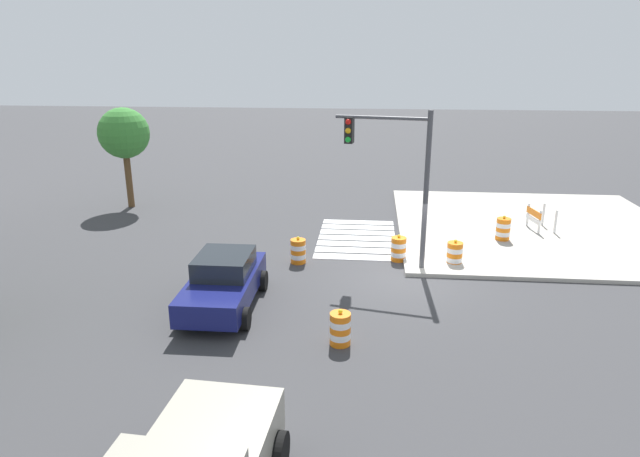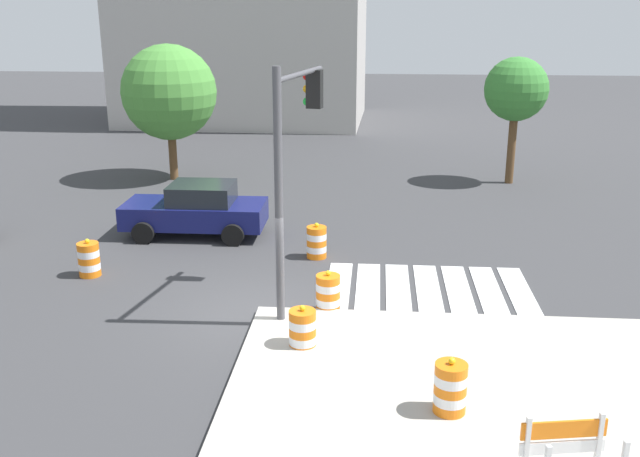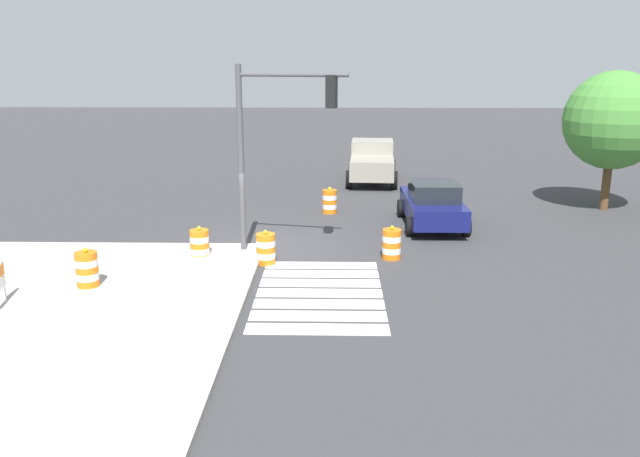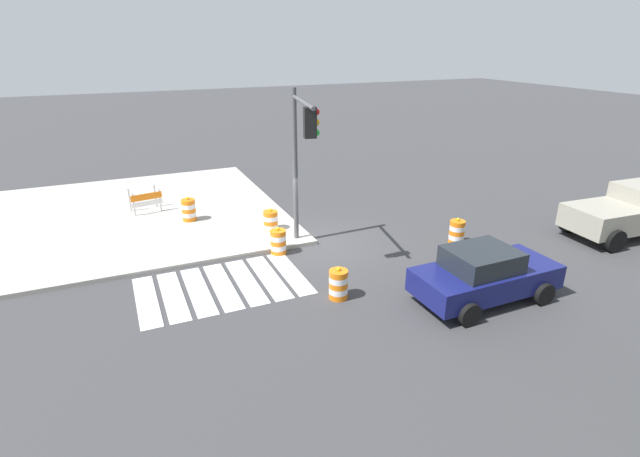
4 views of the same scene
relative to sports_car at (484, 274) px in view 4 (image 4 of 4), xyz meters
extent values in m
plane|color=#38383A|center=(2.83, -5.65, -0.81)|extent=(120.00, 120.00, 0.00)
cube|color=#ADA89E|center=(8.83, -11.65, -0.74)|extent=(12.00, 12.00, 0.15)
cube|color=silver|center=(4.58, -3.85, -0.80)|extent=(0.60, 3.20, 0.02)
cube|color=silver|center=(5.33, -3.85, -0.80)|extent=(0.60, 3.20, 0.02)
cube|color=silver|center=(6.08, -3.85, -0.80)|extent=(0.60, 3.20, 0.02)
cube|color=silver|center=(6.83, -3.85, -0.80)|extent=(0.60, 3.20, 0.02)
cube|color=silver|center=(7.58, -3.85, -0.80)|extent=(0.60, 3.20, 0.02)
cube|color=silver|center=(8.33, -3.85, -0.80)|extent=(0.60, 3.20, 0.02)
cube|color=silver|center=(9.08, -3.85, -0.80)|extent=(0.60, 3.20, 0.02)
cube|color=navy|center=(-0.06, 0.00, -0.13)|extent=(4.31, 1.87, 0.70)
cube|color=#1E2328|center=(0.19, 0.00, 0.52)|extent=(1.91, 1.61, 0.60)
cylinder|color=black|center=(-1.40, -0.96, -0.48)|extent=(0.66, 0.24, 0.66)
cylinder|color=black|center=(-1.42, 0.94, -0.48)|extent=(0.66, 0.24, 0.66)
cylinder|color=black|center=(1.30, -0.94, -0.48)|extent=(0.66, 0.24, 0.66)
cylinder|color=black|center=(1.28, 0.96, -0.48)|extent=(0.66, 0.24, 0.66)
cube|color=gray|center=(-7.24, -1.74, 0.06)|extent=(2.62, 2.15, 0.90)
cylinder|color=black|center=(-10.19, -2.58, -0.39)|extent=(0.86, 0.35, 0.84)
cylinder|color=black|center=(-6.80, -2.79, -0.39)|extent=(0.86, 0.35, 0.84)
cylinder|color=black|center=(-6.67, -0.76, -0.39)|extent=(0.86, 0.35, 0.84)
cylinder|color=orange|center=(4.05, -7.47, -0.72)|extent=(0.56, 0.56, 0.18)
cylinder|color=white|center=(4.05, -7.47, -0.54)|extent=(0.56, 0.56, 0.18)
cylinder|color=orange|center=(4.05, -7.47, -0.36)|extent=(0.56, 0.56, 0.18)
cylinder|color=white|center=(4.05, -7.47, -0.18)|extent=(0.56, 0.56, 0.18)
cylinder|color=orange|center=(4.05, -7.47, 0.00)|extent=(0.56, 0.56, 0.18)
sphere|color=yellow|center=(4.05, -7.47, 0.15)|extent=(0.12, 0.12, 0.12)
cylinder|color=orange|center=(3.85, -1.77, -0.72)|extent=(0.56, 0.56, 0.18)
cylinder|color=white|center=(3.85, -1.77, -0.54)|extent=(0.56, 0.56, 0.18)
cylinder|color=orange|center=(3.85, -1.77, -0.36)|extent=(0.56, 0.56, 0.18)
cylinder|color=white|center=(3.85, -1.77, -0.18)|extent=(0.56, 0.56, 0.18)
cylinder|color=orange|center=(3.85, -1.77, 0.00)|extent=(0.56, 0.56, 0.18)
sphere|color=yellow|center=(3.85, -1.77, 0.15)|extent=(0.12, 0.12, 0.12)
cylinder|color=orange|center=(-1.97, -3.66, -0.72)|extent=(0.56, 0.56, 0.18)
cylinder|color=white|center=(-1.97, -3.66, -0.54)|extent=(0.56, 0.56, 0.18)
cylinder|color=orange|center=(-1.97, -3.66, -0.36)|extent=(0.56, 0.56, 0.18)
cylinder|color=white|center=(-1.97, -3.66, -0.18)|extent=(0.56, 0.56, 0.18)
cylinder|color=orange|center=(-1.97, -3.66, 0.00)|extent=(0.56, 0.56, 0.18)
sphere|color=yellow|center=(-1.97, -3.66, 0.15)|extent=(0.12, 0.12, 0.12)
cylinder|color=orange|center=(4.43, -5.46, -0.72)|extent=(0.56, 0.56, 0.18)
cylinder|color=white|center=(4.43, -5.46, -0.54)|extent=(0.56, 0.56, 0.18)
cylinder|color=orange|center=(4.43, -5.46, -0.36)|extent=(0.56, 0.56, 0.18)
cylinder|color=white|center=(4.43, -5.46, -0.18)|extent=(0.56, 0.56, 0.18)
cylinder|color=orange|center=(4.43, -5.46, 0.00)|extent=(0.56, 0.56, 0.18)
sphere|color=yellow|center=(4.43, -5.46, 0.15)|extent=(0.12, 0.12, 0.12)
cylinder|color=orange|center=(6.81, -9.78, -0.57)|extent=(0.56, 0.56, 0.18)
cylinder|color=white|center=(6.81, -9.78, -0.39)|extent=(0.56, 0.56, 0.18)
cylinder|color=orange|center=(6.81, -9.78, -0.21)|extent=(0.56, 0.56, 0.18)
cylinder|color=white|center=(6.81, -9.78, -0.03)|extent=(0.56, 0.56, 0.18)
cylinder|color=orange|center=(6.81, -9.78, 0.15)|extent=(0.56, 0.56, 0.18)
sphere|color=yellow|center=(6.81, -9.78, 0.30)|extent=(0.12, 0.12, 0.12)
cube|color=silver|center=(7.76, -11.48, -0.16)|extent=(0.08, 0.08, 1.00)
cube|color=silver|center=(7.88, -12.17, -0.16)|extent=(0.08, 0.08, 1.00)
cube|color=silver|center=(8.84, -11.28, -0.16)|extent=(0.08, 0.08, 1.00)
cube|color=silver|center=(8.96, -11.97, -0.16)|extent=(0.08, 0.08, 1.00)
cube|color=orange|center=(8.29, -11.36, 0.09)|extent=(1.29, 0.27, 0.28)
cube|color=white|center=(8.29, -11.36, -0.21)|extent=(1.29, 0.27, 0.20)
cylinder|color=#4C4C51|center=(3.43, -6.25, 2.09)|extent=(0.18, 0.18, 5.50)
cylinder|color=#4C4C51|center=(3.74, -4.68, 4.54)|extent=(0.74, 3.16, 0.12)
cube|color=black|center=(3.96, -3.58, 4.09)|extent=(0.41, 0.34, 0.90)
sphere|color=red|center=(3.77, -3.54, 4.39)|extent=(0.20, 0.20, 0.20)
sphere|color=#F2A514|center=(3.77, -3.54, 4.09)|extent=(0.20, 0.20, 0.20)
sphere|color=green|center=(3.77, -3.54, 3.79)|extent=(0.20, 0.20, 0.20)
camera|label=1|loc=(-14.99, -4.34, 6.62)|focal=30.81mm
camera|label=2|loc=(5.47, -20.65, 6.00)|focal=40.02mm
camera|label=3|loc=(22.09, -3.50, 4.97)|focal=35.80mm
camera|label=4|loc=(9.40, 9.48, 6.39)|focal=27.02mm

